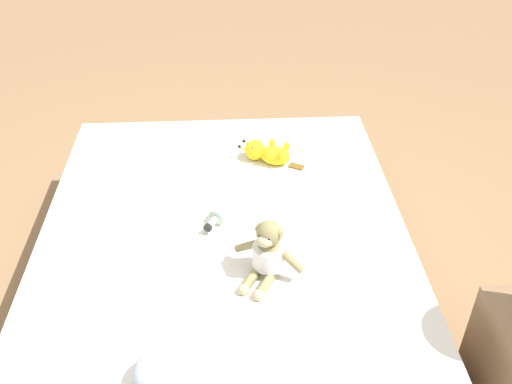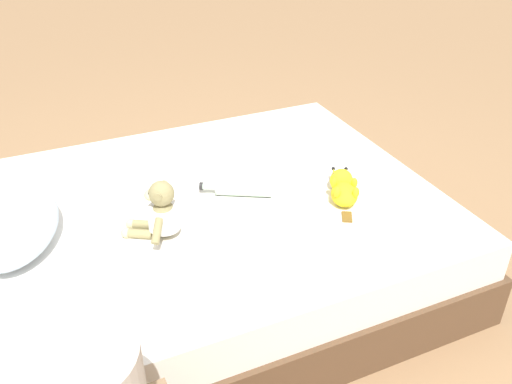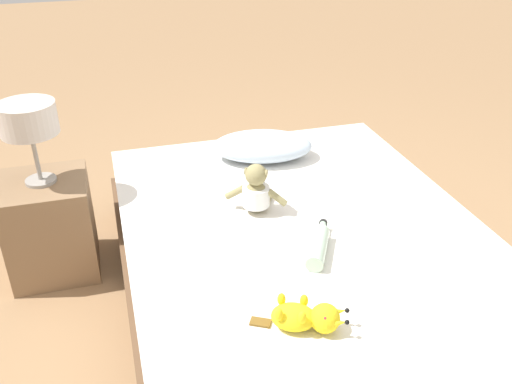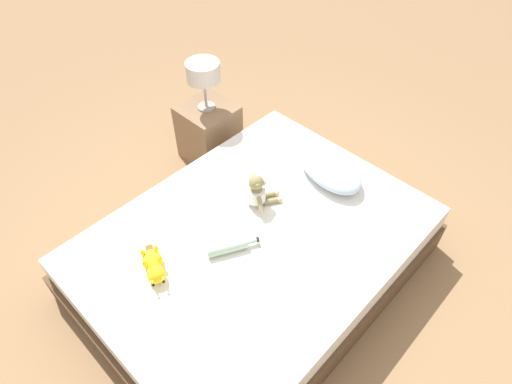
# 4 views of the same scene
# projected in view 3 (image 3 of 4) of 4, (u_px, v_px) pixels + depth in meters

# --- Properties ---
(ground_plane) EXTENTS (16.00, 16.00, 0.00)m
(ground_plane) POSITION_uv_depth(u_px,v_px,m) (301.00, 300.00, 2.58)
(ground_plane) COLOR #93704C
(bed) EXTENTS (1.56, 2.07, 0.41)m
(bed) POSITION_uv_depth(u_px,v_px,m) (303.00, 266.00, 2.48)
(bed) COLOR brown
(bed) RESTS_ON ground_plane
(pillow) EXTENTS (0.59, 0.43, 0.14)m
(pillow) POSITION_uv_depth(u_px,v_px,m) (262.00, 146.00, 2.94)
(pillow) COLOR silver
(pillow) RESTS_ON bed
(plush_monkey) EXTENTS (0.26, 0.25, 0.24)m
(plush_monkey) POSITION_uv_depth(u_px,v_px,m) (257.00, 192.00, 2.46)
(plush_monkey) COLOR #8E8456
(plush_monkey) RESTS_ON bed
(plush_yellow_creature) EXTENTS (0.32, 0.19, 0.10)m
(plush_yellow_creature) POSITION_uv_depth(u_px,v_px,m) (307.00, 317.00, 1.82)
(plush_yellow_creature) COLOR yellow
(plush_yellow_creature) RESTS_ON bed
(glass_bottle) EXTENTS (0.19, 0.30, 0.07)m
(glass_bottle) POSITION_uv_depth(u_px,v_px,m) (318.00, 246.00, 2.19)
(glass_bottle) COLOR #B2D1B7
(glass_bottle) RESTS_ON bed
(nightstand) EXTENTS (0.40, 0.40, 0.49)m
(nightstand) POSITION_uv_depth(u_px,v_px,m) (51.00, 226.00, 2.69)
(nightstand) COLOR #846647
(nightstand) RESTS_ON ground_plane
(bedside_lamp) EXTENTS (0.25, 0.25, 0.38)m
(bedside_lamp) POSITION_uv_depth(u_px,v_px,m) (28.00, 121.00, 2.42)
(bedside_lamp) COLOR gray
(bedside_lamp) RESTS_ON nightstand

